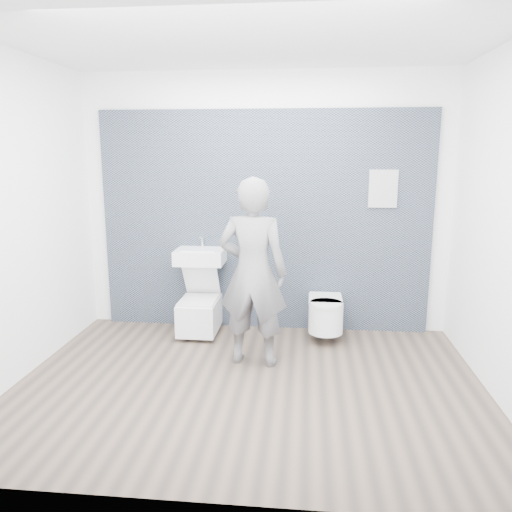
# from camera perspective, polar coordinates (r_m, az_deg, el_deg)

# --- Properties ---
(ground) EXTENTS (4.00, 4.00, 0.00)m
(ground) POSITION_cam_1_polar(r_m,az_deg,el_deg) (4.43, -0.82, -14.40)
(ground) COLOR brown
(ground) RESTS_ON ground
(room_shell) EXTENTS (4.00, 4.00, 4.00)m
(room_shell) POSITION_cam_1_polar(r_m,az_deg,el_deg) (3.98, -0.89, 8.70)
(room_shell) COLOR white
(room_shell) RESTS_ON ground
(tile_wall) EXTENTS (3.60, 0.06, 2.40)m
(tile_wall) POSITION_cam_1_polar(r_m,az_deg,el_deg) (5.77, 0.89, -7.98)
(tile_wall) COLOR black
(tile_wall) RESTS_ON ground
(washbasin) EXTENTS (0.52, 0.39, 0.39)m
(washbasin) POSITION_cam_1_polar(r_m,az_deg,el_deg) (5.42, -6.40, 0.00)
(washbasin) COLOR white
(washbasin) RESTS_ON ground
(toilet_square) EXTENTS (0.40, 0.58, 0.73)m
(toilet_square) POSITION_cam_1_polar(r_m,az_deg,el_deg) (5.50, -6.46, -6.47)
(toilet_square) COLOR white
(toilet_square) RESTS_ON ground
(toilet_rounded) EXTENTS (0.36, 0.61, 0.33)m
(toilet_rounded) POSITION_cam_1_polar(r_m,az_deg,el_deg) (5.35, 7.94, -6.56)
(toilet_rounded) COLOR white
(toilet_rounded) RESTS_ON ground
(info_placard) EXTENTS (0.30, 0.03, 0.39)m
(info_placard) POSITION_cam_1_polar(r_m,az_deg,el_deg) (5.77, 13.52, -8.34)
(info_placard) COLOR white
(info_placard) RESTS_ON ground
(visitor) EXTENTS (0.67, 0.47, 1.75)m
(visitor) POSITION_cam_1_polar(r_m,az_deg,el_deg) (4.56, -0.37, -1.93)
(visitor) COLOR slate
(visitor) RESTS_ON ground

